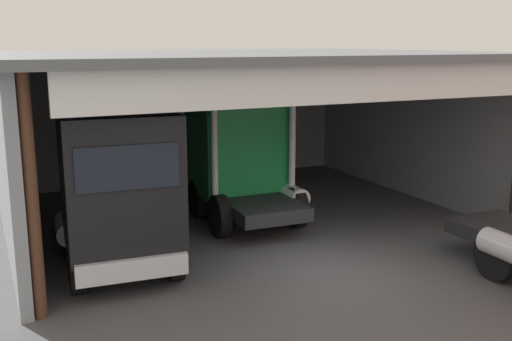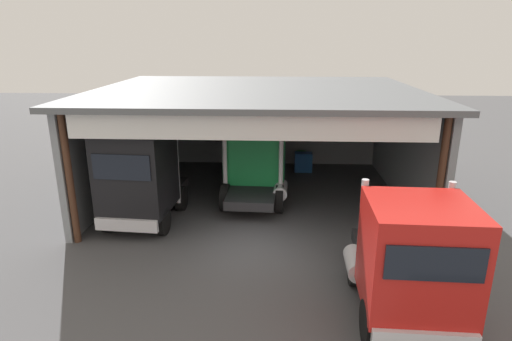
{
  "view_description": "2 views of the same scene",
  "coord_description": "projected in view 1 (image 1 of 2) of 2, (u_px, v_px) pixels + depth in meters",
  "views": [
    {
      "loc": [
        -6.81,
        -11.01,
        5.06
      ],
      "look_at": [
        0.0,
        3.57,
        1.6
      ],
      "focal_mm": 42.27,
      "sensor_mm": 36.0,
      "label": 1
    },
    {
      "loc": [
        0.79,
        -12.93,
        6.8
      ],
      "look_at": [
        0.0,
        3.57,
        1.6
      ],
      "focal_mm": 29.91,
      "sensor_mm": 36.0,
      "label": 2
    }
  ],
  "objects": [
    {
      "name": "tool_cart",
      "position": [
        253.0,
        168.0,
        22.14
      ],
      "size": [
        0.9,
        0.6,
        1.0
      ],
      "primitive_type": "cube",
      "color": "#1E59A5",
      "rests_on": "ground"
    },
    {
      "name": "ground_plane",
      "position": [
        323.0,
        269.0,
        13.64
      ],
      "size": [
        80.0,
        80.0,
        0.0
      ],
      "primitive_type": "plane",
      "color": "#4C4C4F",
      "rests_on": "ground"
    },
    {
      "name": "oil_drum",
      "position": [
        243.0,
        166.0,
        22.7
      ],
      "size": [
        0.58,
        0.58,
        0.89
      ],
      "primitive_type": "cylinder",
      "color": "#197233",
      "rests_on": "ground"
    },
    {
      "name": "truck_green_right_bay",
      "position": [
        241.0,
        155.0,
        17.14
      ],
      "size": [
        2.73,
        4.26,
        3.74
      ],
      "rotation": [
        0.0,
        0.0,
        -0.04
      ],
      "color": "#197F3D",
      "rests_on": "ground"
    },
    {
      "name": "truck_black_center_bay",
      "position": [
        118.0,
        191.0,
        12.98
      ],
      "size": [
        2.59,
        4.93,
        3.64
      ],
      "rotation": [
        0.0,
        0.0,
        3.07
      ],
      "color": "black",
      "rests_on": "ground"
    },
    {
      "name": "workshop_shed",
      "position": [
        223.0,
        99.0,
        18.16
      ],
      "size": [
        13.17,
        10.91,
        4.77
      ],
      "color": "gray",
      "rests_on": "ground"
    }
  ]
}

